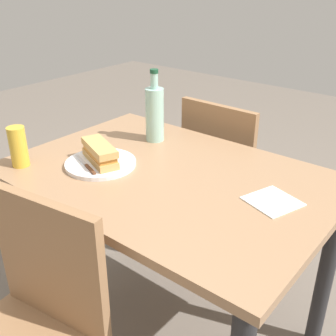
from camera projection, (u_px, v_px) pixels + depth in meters
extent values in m
plane|color=#6B6056|center=(168.00, 330.00, 1.73)|extent=(8.00, 8.00, 0.00)
cube|color=#997251|center=(168.00, 177.00, 1.41)|extent=(1.11, 0.77, 0.03)
cylinder|color=#262628|center=(326.00, 273.00, 1.52)|extent=(0.06, 0.06, 0.72)
cylinder|color=#262628|center=(133.00, 191.00, 2.08)|extent=(0.06, 0.06, 0.72)
cylinder|color=#262628|center=(20.00, 254.00, 1.63)|extent=(0.06, 0.06, 0.72)
cube|color=#936B47|center=(50.00, 262.00, 1.12)|extent=(0.38, 0.09, 0.40)
cube|color=#936B47|center=(235.00, 175.00, 2.06)|extent=(0.41, 0.41, 0.02)
cube|color=#936B47|center=(216.00, 148.00, 1.84)|extent=(0.38, 0.04, 0.40)
cylinder|color=#936B47|center=(278.00, 211.00, 2.18)|extent=(0.04, 0.04, 0.43)
cylinder|color=#936B47|center=(222.00, 190.00, 2.39)|extent=(0.04, 0.04, 0.43)
cylinder|color=#936B47|center=(244.00, 242.00, 1.94)|extent=(0.04, 0.04, 0.43)
cylinder|color=#936B47|center=(184.00, 215.00, 2.14)|extent=(0.04, 0.04, 0.43)
cylinder|color=white|center=(101.00, 163.00, 1.46)|extent=(0.25, 0.25, 0.01)
cube|color=tan|center=(100.00, 158.00, 1.45)|extent=(0.20, 0.14, 0.02)
cube|color=#CC8438|center=(100.00, 153.00, 1.44)|extent=(0.19, 0.12, 0.02)
cube|color=tan|center=(99.00, 147.00, 1.43)|extent=(0.20, 0.14, 0.02)
cube|color=silver|center=(81.00, 160.00, 1.46)|extent=(0.10, 0.05, 0.00)
cube|color=#59331E|center=(90.00, 169.00, 1.39)|extent=(0.08, 0.04, 0.01)
cylinder|color=#99C6B7|center=(155.00, 115.00, 1.63)|extent=(0.07, 0.07, 0.21)
cylinder|color=#99C6B7|center=(154.00, 81.00, 1.57)|extent=(0.03, 0.03, 0.06)
cylinder|color=#19472D|center=(154.00, 71.00, 1.56)|extent=(0.03, 0.03, 0.02)
cylinder|color=gold|center=(18.00, 147.00, 1.43)|extent=(0.06, 0.06, 0.14)
cube|color=white|center=(273.00, 201.00, 1.23)|extent=(0.18, 0.18, 0.00)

